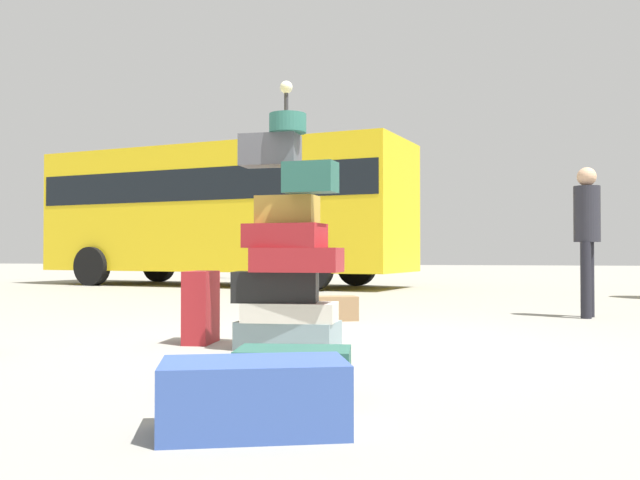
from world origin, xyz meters
name	(u,v)px	position (x,y,z in m)	size (l,w,h in m)	color
ground_plane	(312,345)	(0.00, 0.00, 0.00)	(80.00, 80.00, 0.00)	gray
suitcase_tower	(287,260)	(-0.13, -0.30, 0.69)	(0.88, 0.52, 1.84)	gray
suitcase_maroon_left_side	(201,307)	(-0.93, -0.07, 0.30)	(0.21, 0.41, 0.60)	maroon
suitcase_teal_white_trunk	(294,371)	(0.35, -1.97, 0.12)	(0.60, 0.37, 0.25)	#26594C
suitcase_brown_foreground_near	(330,308)	(-0.27, 2.08, 0.14)	(0.60, 0.29, 0.27)	olive
suitcase_navy_foreground_far	(254,397)	(0.38, -2.77, 0.15)	(0.77, 0.43, 0.30)	#334F99
person_bearded_onlooker	(587,227)	(2.59, 3.05, 1.05)	(0.30, 0.33, 1.75)	black
parked_bus	(224,207)	(-4.34, 9.86, 1.83)	(9.00, 4.28, 3.15)	yellow
lamp_post	(286,148)	(-3.81, 13.46, 3.71)	(0.36, 0.36, 5.62)	#333338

